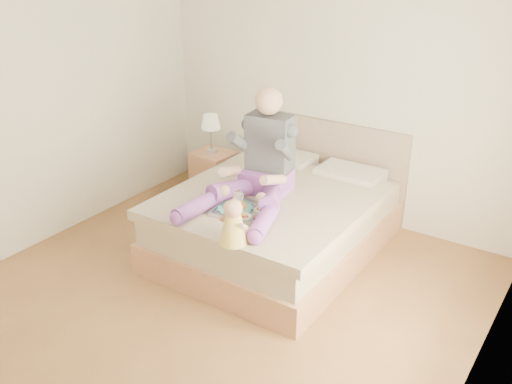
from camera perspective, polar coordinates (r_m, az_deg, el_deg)
The scene contains 7 objects.
room at distance 4.07m, azimuth -4.28°, elevation 6.53°, with size 4.02×4.22×2.71m.
bed at distance 5.39m, azimuth 2.45°, elevation -2.50°, with size 1.70×2.18×1.00m.
nightstand at distance 6.49m, azimuth -4.23°, elevation 1.79°, with size 0.46×0.42×0.53m.
lamp at distance 6.29m, azimuth -4.54°, elevation 6.79°, with size 0.21×0.21×0.43m.
adult at distance 4.98m, azimuth 0.33°, elevation 2.54°, with size 0.83×1.23×0.99m.
tray at distance 4.80m, azimuth -1.00°, elevation -1.68°, with size 0.55×0.46×0.14m.
baby at distance 4.29m, azimuth -2.21°, elevation -3.34°, with size 0.24×0.32×0.36m.
Camera 1 is at (2.48, -3.03, 2.75)m, focal length 40.00 mm.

